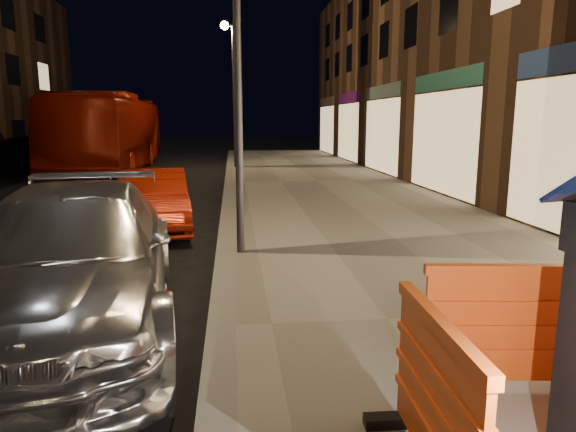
{
  "coord_description": "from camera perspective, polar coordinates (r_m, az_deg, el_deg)",
  "views": [
    {
      "loc": [
        0.16,
        -5.04,
        2.25
      ],
      "look_at": [
        0.8,
        1.0,
        1.1
      ],
      "focal_mm": 32.0,
      "sensor_mm": 36.0,
      "label": 1
    }
  ],
  "objects": [
    {
      "name": "ground_plane",
      "position": [
        5.52,
        -7.38,
        -13.43
      ],
      "size": [
        120.0,
        120.0,
        0.0
      ],
      "primitive_type": "plane",
      "color": "black",
      "rests_on": "ground"
    },
    {
      "name": "sidewalk",
      "position": [
        6.18,
        22.19,
        -10.71
      ],
      "size": [
        6.0,
        60.0,
        0.15
      ],
      "primitive_type": "cube",
      "color": "gray",
      "rests_on": "ground"
    },
    {
      "name": "kerb",
      "position": [
        5.49,
        -7.4,
        -12.72
      ],
      "size": [
        0.3,
        60.0,
        0.15
      ],
      "primitive_type": "cube",
      "color": "slate",
      "rests_on": "ground"
    },
    {
      "name": "barrier_back",
      "position": [
        4.37,
        23.12,
        -11.48
      ],
      "size": [
        1.37,
        0.69,
        1.02
      ],
      "primitive_type": "cube",
      "rotation": [
        0.0,
        0.0,
        -0.12
      ],
      "color": "#EB5317",
      "rests_on": "sidewalk"
    },
    {
      "name": "barrier_kerbside",
      "position": [
        3.21,
        16.06,
        -19.36
      ],
      "size": [
        0.58,
        1.33,
        1.02
      ],
      "primitive_type": "cube",
      "rotation": [
        0.0,
        0.0,
        1.54
      ],
      "color": "#EB5317",
      "rests_on": "sidewalk"
    },
    {
      "name": "car_silver",
      "position": [
        6.32,
        -22.36,
        -10.98
      ],
      "size": [
        2.8,
        5.43,
        1.51
      ],
      "primitive_type": "imported",
      "rotation": [
        0.0,
        0.0,
        0.14
      ],
      "color": "silver",
      "rests_on": "ground"
    },
    {
      "name": "car_red",
      "position": [
        10.95,
        -14.58,
        -1.47
      ],
      "size": [
        1.88,
        3.89,
        1.23
      ],
      "primitive_type": "imported",
      "rotation": [
        0.0,
        0.0,
        0.16
      ],
      "color": "maroon",
      "rests_on": "ground"
    },
    {
      "name": "bus_doubledecker",
      "position": [
        24.05,
        -18.81,
        4.8
      ],
      "size": [
        3.01,
        11.92,
        3.31
      ],
      "primitive_type": "imported",
      "rotation": [
        0.0,
        0.0,
        0.02
      ],
      "color": "#931405",
      "rests_on": "ground"
    },
    {
      "name": "street_lamp_mid",
      "position": [
        8.09,
        -5.64,
        17.07
      ],
      "size": [
        0.12,
        0.12,
        6.0
      ],
      "primitive_type": "cylinder",
      "color": "#3F3F44",
      "rests_on": "sidewalk"
    },
    {
      "name": "street_lamp_far",
      "position": [
        23.05,
        -6.01,
        12.92
      ],
      "size": [
        0.12,
        0.12,
        6.0
      ],
      "primitive_type": "cylinder",
      "color": "#3F3F44",
      "rests_on": "sidewalk"
    }
  ]
}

